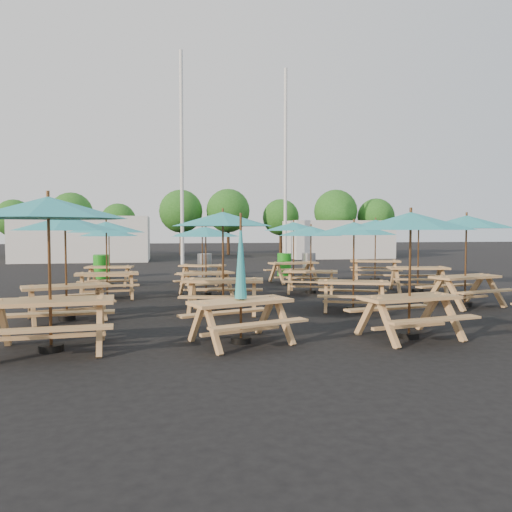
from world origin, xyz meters
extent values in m
plane|color=black|center=(0.00, 0.00, 0.00)|extent=(120.00, 120.00, 0.00)
cube|color=tan|center=(-4.76, -6.22, 0.81)|extent=(2.02, 0.93, 0.07)
cube|color=tan|center=(-4.70, -6.94, 0.49)|extent=(1.98, 0.44, 0.04)
cube|color=tan|center=(-4.82, -5.50, 0.49)|extent=(1.98, 0.44, 0.04)
cylinder|color=black|center=(-4.76, -6.22, 0.05)|extent=(0.39, 0.39, 0.11)
cylinder|color=brown|center=(-4.76, -6.22, 1.26)|extent=(0.05, 0.05, 2.51)
cone|color=teal|center=(-4.76, -6.22, 2.32)|extent=(2.67, 2.67, 0.35)
cube|color=tan|center=(-5.06, -3.32, 0.74)|extent=(1.92, 1.22, 0.06)
cube|color=tan|center=(-4.86, -3.95, 0.45)|extent=(1.78, 0.79, 0.04)
cube|color=tan|center=(-5.26, -2.70, 0.45)|extent=(1.78, 0.79, 0.04)
cylinder|color=black|center=(-5.06, -3.32, 0.05)|extent=(0.36, 0.36, 0.10)
cylinder|color=brown|center=(-5.06, -3.32, 1.14)|extent=(0.04, 0.04, 2.29)
cone|color=teal|center=(-5.06, -3.32, 2.11)|extent=(2.83, 2.83, 0.32)
cube|color=tan|center=(-4.59, 0.04, 0.71)|extent=(1.79, 0.84, 0.06)
cube|color=tan|center=(-4.53, -0.60, 0.43)|extent=(1.75, 0.41, 0.04)
cube|color=tan|center=(-4.65, 0.67, 0.43)|extent=(1.75, 0.41, 0.04)
cylinder|color=black|center=(-4.59, 0.04, 0.05)|extent=(0.35, 0.35, 0.10)
cylinder|color=brown|center=(-4.59, 0.04, 1.11)|extent=(0.04, 0.04, 2.21)
cone|color=teal|center=(-4.59, 0.04, 2.04)|extent=(2.38, 2.38, 0.31)
cube|color=tan|center=(-4.88, 3.40, 0.66)|extent=(1.67, 0.81, 0.05)
cube|color=tan|center=(-4.95, 2.82, 0.40)|extent=(1.62, 0.41, 0.04)
cube|color=tan|center=(-4.81, 3.98, 0.40)|extent=(1.62, 0.41, 0.04)
cylinder|color=black|center=(-4.88, 3.40, 0.04)|extent=(0.32, 0.32, 0.09)
cylinder|color=brown|center=(-4.88, 3.40, 1.03)|extent=(0.04, 0.04, 2.05)
cone|color=teal|center=(-4.88, 3.40, 1.89)|extent=(2.24, 2.24, 0.29)
cube|color=tan|center=(-1.66, -6.20, 0.72)|extent=(1.89, 1.24, 0.06)
cube|color=tan|center=(-1.44, -6.80, 0.44)|extent=(1.74, 0.83, 0.04)
cube|color=tan|center=(-1.88, -5.59, 0.44)|extent=(1.74, 0.83, 0.04)
cylinder|color=black|center=(-1.66, -6.20, 0.05)|extent=(0.35, 0.35, 0.10)
cylinder|color=brown|center=(-1.66, -6.20, 1.12)|extent=(0.04, 0.04, 2.25)
cone|color=teal|center=(-1.66, -6.20, 1.52)|extent=(0.22, 0.22, 1.47)
cube|color=tan|center=(-1.60, -3.01, 0.77)|extent=(1.98, 1.06, 0.06)
cube|color=tan|center=(-1.73, -3.69, 0.47)|extent=(1.90, 0.60, 0.04)
cube|color=tan|center=(-1.48, -2.34, 0.47)|extent=(1.90, 0.60, 0.04)
cylinder|color=black|center=(-1.60, -3.01, 0.05)|extent=(0.38, 0.38, 0.10)
cylinder|color=brown|center=(-1.60, -3.01, 1.20)|extent=(0.05, 0.05, 2.40)
cone|color=teal|center=(-1.60, -3.01, 2.22)|extent=(2.76, 2.76, 0.33)
cube|color=tan|center=(-1.75, 0.24, 0.67)|extent=(1.73, 1.06, 0.05)
cube|color=tan|center=(-1.58, -0.33, 0.41)|extent=(1.62, 0.67, 0.04)
cube|color=tan|center=(-1.92, 0.81, 0.41)|extent=(1.62, 0.67, 0.04)
cylinder|color=black|center=(-1.75, 0.24, 0.05)|extent=(0.32, 0.32, 0.09)
cylinder|color=brown|center=(-1.75, 0.24, 1.04)|extent=(0.04, 0.04, 2.07)
cone|color=teal|center=(-1.75, 0.24, 1.91)|extent=(2.53, 2.53, 0.29)
cube|color=tan|center=(-1.63, 3.35, 0.67)|extent=(1.75, 1.13, 0.05)
cube|color=tan|center=(-1.83, 2.78, 0.41)|extent=(1.61, 0.75, 0.04)
cube|color=tan|center=(-1.44, 3.91, 0.41)|extent=(1.61, 0.75, 0.04)
cylinder|color=black|center=(-1.63, 3.35, 0.05)|extent=(0.33, 0.33, 0.09)
cylinder|color=brown|center=(-1.63, 3.35, 1.04)|extent=(0.04, 0.04, 2.08)
cone|color=teal|center=(-1.63, 3.35, 1.92)|extent=(2.60, 2.60, 0.29)
cube|color=tan|center=(1.40, -6.34, 0.74)|extent=(1.90, 1.03, 0.06)
cube|color=tan|center=(1.52, -6.99, 0.45)|extent=(1.81, 0.58, 0.04)
cube|color=tan|center=(1.28, -5.69, 0.45)|extent=(1.81, 0.58, 0.04)
cylinder|color=black|center=(1.40, -6.34, 0.05)|extent=(0.36, 0.36, 0.10)
cylinder|color=brown|center=(1.40, -6.34, 1.15)|extent=(0.04, 0.04, 2.30)
cone|color=teal|center=(1.40, -6.34, 2.12)|extent=(2.65, 2.65, 0.32)
cube|color=tan|center=(1.54, -3.25, 0.70)|extent=(1.82, 1.17, 0.06)
cube|color=tan|center=(1.34, -3.84, 0.42)|extent=(1.68, 0.77, 0.04)
cube|color=tan|center=(1.74, -2.66, 0.42)|extent=(1.68, 0.77, 0.04)
cylinder|color=black|center=(1.54, -3.25, 0.05)|extent=(0.34, 0.34, 0.09)
cylinder|color=brown|center=(1.54, -3.25, 1.08)|extent=(0.04, 0.04, 2.17)
cone|color=teal|center=(1.54, -3.25, 2.00)|extent=(2.70, 2.70, 0.30)
cube|color=tan|center=(1.49, 0.18, 0.67)|extent=(1.76, 1.15, 0.05)
cube|color=tan|center=(1.28, -0.39, 0.41)|extent=(1.62, 0.76, 0.04)
cube|color=tan|center=(1.69, 0.75, 0.41)|extent=(1.62, 0.76, 0.04)
cylinder|color=black|center=(1.49, 0.18, 0.05)|extent=(0.33, 0.33, 0.09)
cylinder|color=brown|center=(1.49, 0.18, 1.05)|extent=(0.04, 0.04, 2.09)
cone|color=teal|center=(1.49, 0.18, 1.93)|extent=(2.63, 2.63, 0.29)
cube|color=tan|center=(1.74, 3.28, 0.73)|extent=(1.88, 1.06, 0.06)
cube|color=tan|center=(1.88, 2.64, 0.44)|extent=(1.79, 0.63, 0.04)
cube|color=tan|center=(1.59, 3.91, 0.44)|extent=(1.79, 0.63, 0.04)
cylinder|color=black|center=(1.74, 3.28, 0.05)|extent=(0.36, 0.36, 0.10)
cylinder|color=brown|center=(1.74, 3.28, 1.14)|extent=(0.04, 0.04, 2.27)
cone|color=teal|center=(1.74, 3.28, 2.09)|extent=(2.67, 2.67, 0.32)
cube|color=tan|center=(4.63, -3.08, 0.76)|extent=(1.96, 1.17, 0.06)
cube|color=tan|center=(4.80, -3.73, 0.46)|extent=(1.84, 0.73, 0.04)
cube|color=tan|center=(4.45, -2.43, 0.46)|extent=(1.84, 0.73, 0.04)
cylinder|color=black|center=(4.63, -3.08, 0.05)|extent=(0.37, 0.37, 0.10)
cylinder|color=brown|center=(4.63, -3.08, 1.17)|extent=(0.04, 0.04, 2.35)
cone|color=teal|center=(4.63, -3.08, 2.17)|extent=(2.83, 2.83, 0.33)
cube|color=tan|center=(4.94, -0.06, 0.75)|extent=(1.94, 1.09, 0.06)
cube|color=tan|center=(4.80, -0.72, 0.46)|extent=(1.84, 0.64, 0.04)
cube|color=tan|center=(5.09, 0.60, 0.46)|extent=(1.84, 0.64, 0.04)
cylinder|color=black|center=(4.94, -0.06, 0.05)|extent=(0.37, 0.37, 0.10)
cylinder|color=brown|center=(4.94, -0.06, 1.17)|extent=(0.04, 0.04, 2.34)
cone|color=teal|center=(4.94, -0.06, 2.16)|extent=(2.74, 2.74, 0.33)
cube|color=tan|center=(4.99, 3.35, 0.76)|extent=(1.99, 1.28, 0.06)
cube|color=tan|center=(4.77, 2.70, 0.46)|extent=(1.84, 0.84, 0.04)
cube|color=tan|center=(5.21, 3.99, 0.46)|extent=(1.84, 0.84, 0.04)
cylinder|color=black|center=(4.99, 3.35, 0.05)|extent=(0.37, 0.37, 0.10)
cylinder|color=brown|center=(4.99, 3.35, 1.18)|extent=(0.05, 0.05, 2.37)
cone|color=teal|center=(4.99, 3.35, 2.18)|extent=(2.95, 2.95, 0.33)
cylinder|color=#1D921A|center=(-5.51, 6.11, 0.48)|extent=(0.59, 0.59, 0.95)
cylinder|color=#1D921A|center=(-5.54, 6.52, 0.48)|extent=(0.59, 0.59, 0.95)
cylinder|color=gray|center=(-1.32, 6.39, 0.48)|extent=(0.59, 0.59, 0.95)
cylinder|color=#1D921A|center=(2.08, 6.18, 0.48)|extent=(0.59, 0.59, 0.95)
cylinder|color=gray|center=(3.23, 6.38, 0.48)|extent=(0.59, 0.59, 0.95)
cylinder|color=silver|center=(-2.00, 14.00, 6.00)|extent=(0.20, 0.20, 12.00)
cylinder|color=silver|center=(4.50, 16.00, 6.00)|extent=(0.20, 0.20, 12.00)
cube|color=silver|center=(-8.00, 18.00, 1.40)|extent=(8.00, 4.00, 2.80)
cube|color=silver|center=(9.00, 19.00, 1.30)|extent=(7.00, 4.00, 2.60)
cylinder|color=#382314|center=(-14.07, 25.25, 0.96)|extent=(0.24, 0.24, 1.92)
sphere|color=#1E5919|center=(-14.07, 25.25, 2.84)|extent=(2.80, 2.80, 2.80)
cylinder|color=#382314|center=(-9.74, 23.90, 1.07)|extent=(0.24, 0.24, 2.14)
sphere|color=#1E5919|center=(-9.74, 23.90, 3.16)|extent=(3.11, 3.11, 3.11)
cylinder|color=#382314|center=(-6.39, 23.65, 0.89)|extent=(0.24, 0.24, 1.78)
sphere|color=#1E5919|center=(-6.39, 23.65, 2.63)|extent=(2.59, 2.59, 2.59)
cylinder|color=#382314|center=(-1.75, 24.72, 1.16)|extent=(0.24, 0.24, 2.31)
sphere|color=#1E5919|center=(-1.75, 24.72, 3.41)|extent=(3.36, 3.36, 3.36)
cylinder|color=#382314|center=(1.90, 24.26, 1.17)|extent=(0.24, 0.24, 2.35)
sphere|color=#1E5919|center=(1.90, 24.26, 3.47)|extent=(3.41, 3.41, 3.41)
cylinder|color=#382314|center=(6.22, 24.67, 1.01)|extent=(0.24, 0.24, 2.02)
sphere|color=#1E5919|center=(6.22, 24.67, 2.98)|extent=(2.94, 2.94, 2.94)
cylinder|color=#382314|center=(10.23, 22.90, 1.16)|extent=(0.24, 0.24, 2.32)
sphere|color=#1E5919|center=(10.23, 22.90, 3.43)|extent=(3.38, 3.38, 3.38)
cylinder|color=#382314|center=(13.63, 22.92, 1.02)|extent=(0.24, 0.24, 2.03)
sphere|color=#1E5919|center=(13.63, 22.92, 3.00)|extent=(2.95, 2.95, 2.95)
camera|label=1|loc=(-2.92, -14.65, 1.96)|focal=35.00mm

